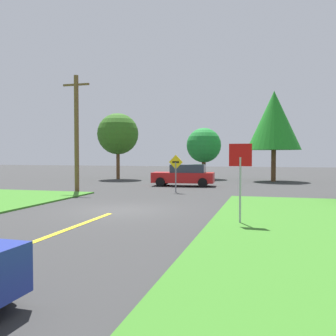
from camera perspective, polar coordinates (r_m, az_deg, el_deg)
ground_plane at (r=15.88m, az=-7.46°, el=-6.45°), size 120.00×120.00×0.00m
stop_sign at (r=12.51m, az=11.08°, el=0.04°), size 0.75×0.07×2.71m
car_approaching_junction at (r=27.83m, az=2.54°, el=-1.13°), size 4.70×2.16×1.62m
utility_pole_mid at (r=24.35m, az=-13.91°, el=5.46°), size 1.80×0.29×7.38m
direction_sign at (r=22.97m, az=1.21°, el=-0.17°), size 0.90×0.12×2.34m
oak_tree_left at (r=34.11m, az=16.01°, el=7.04°), size 4.71×4.71×7.97m
pine_tree_center at (r=36.36m, az=5.54°, el=3.48°), size 3.38×3.38×4.97m
oak_tree_right at (r=36.03m, az=-7.73°, el=5.21°), size 3.95×3.95×6.34m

